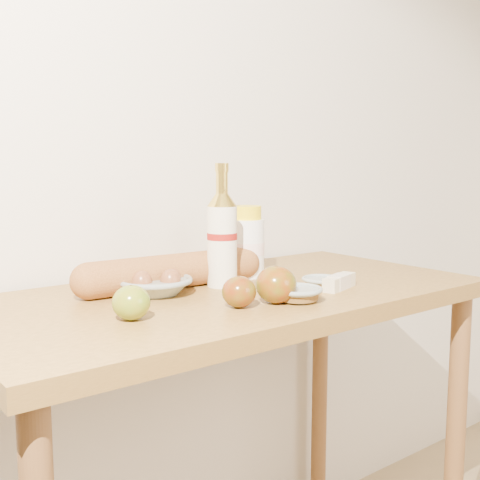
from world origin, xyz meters
name	(u,v)px	position (x,y,z in m)	size (l,w,h in m)	color
back_wall	(157,122)	(0.00, 1.51, 1.30)	(3.50, 0.02, 2.60)	beige
table	(232,342)	(0.00, 1.18, 0.78)	(1.20, 0.60, 0.90)	#A27634
bourbon_bottle	(222,237)	(0.01, 1.23, 1.02)	(0.09, 0.09, 0.29)	#F2E9CD
cream_bottle	(247,244)	(0.13, 1.29, 0.98)	(0.12, 0.12, 0.18)	white
egg_bowl	(155,284)	(-0.16, 1.25, 0.92)	(0.22, 0.22, 0.06)	gray
baguette	(172,271)	(-0.10, 1.28, 0.94)	(0.49, 0.11, 0.08)	#A76933
apple_yellowgreen	(131,303)	(-0.31, 1.09, 0.93)	(0.08, 0.08, 0.07)	olive
apple_redgreen_front	(239,292)	(-0.09, 1.04, 0.93)	(0.07, 0.07, 0.07)	maroon
apple_redgreen_right	(276,285)	(-0.01, 1.02, 0.94)	(0.09, 0.09, 0.08)	#921207
sugar_bowl	(298,294)	(0.04, 1.00, 0.92)	(0.14, 0.14, 0.03)	gray
syrup_bowl	(321,282)	(0.18, 1.07, 0.91)	(0.10, 0.10, 0.03)	#929F9A
butter_stick	(339,282)	(0.21, 1.04, 0.92)	(0.12, 0.07, 0.03)	beige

